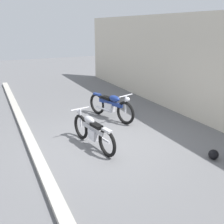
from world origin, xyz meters
The scene contains 6 objects.
ground_plane centered at (0.00, 0.00, 0.00)m, with size 40.00×40.00×0.00m, color slate.
building_wall centered at (0.00, 3.51, 1.71)m, with size 18.00×0.30×3.42m, color beige.
curb_strip centered at (0.00, -1.90, 0.06)m, with size 18.00×0.24×0.12m, color #B7B2A8.
helmet centered at (1.88, 1.85, 0.12)m, with size 0.24×0.24×0.24m, color black.
motorcycle_silver centered at (-0.01, -0.45, 0.43)m, with size 1.97×0.61×0.89m.
motorcycle_blue centered at (-1.72, 0.90, 0.46)m, with size 2.07×0.86×0.96m.
Camera 1 is at (5.75, -2.70, 3.01)m, focal length 41.52 mm.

